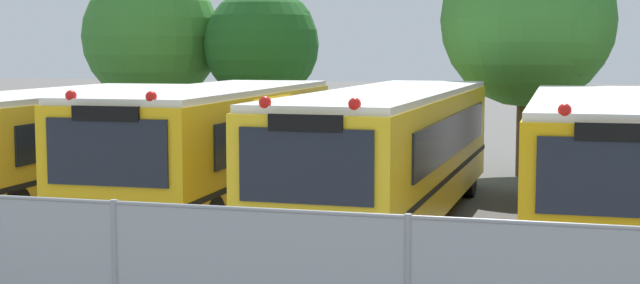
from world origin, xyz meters
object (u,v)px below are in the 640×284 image
at_px(school_bus_2, 391,150).
at_px(tree_2, 533,22).
at_px(tree_0, 151,36).
at_px(school_bus_1, 214,146).
at_px(school_bus_3, 602,160).
at_px(school_bus_0, 55,143).
at_px(tree_1, 265,42).

distance_m(school_bus_2, tree_2, 8.44).
distance_m(tree_0, tree_2, 12.87).
distance_m(school_bus_1, tree_2, 10.24).
relative_size(school_bus_3, tree_0, 1.65).
distance_m(school_bus_0, school_bus_2, 7.47).
bearing_deg(school_bus_2, tree_0, -44.48).
bearing_deg(school_bus_0, tree_1, -98.26).
relative_size(school_bus_1, school_bus_2, 0.83).
distance_m(tree_1, tree_2, 9.02).
distance_m(school_bus_0, school_bus_3, 11.41).
xyz_separation_m(school_bus_1, school_bus_3, (7.57, -0.12, -0.03)).
relative_size(school_bus_3, tree_2, 1.55).
height_order(school_bus_0, tree_0, tree_0).
bearing_deg(school_bus_1, school_bus_2, -177.66).
height_order(school_bus_2, tree_2, tree_2).
xyz_separation_m(school_bus_3, tree_1, (-10.12, 10.80, 2.25)).
relative_size(school_bus_0, school_bus_3, 0.98).
relative_size(school_bus_2, school_bus_3, 1.12).
height_order(school_bus_3, tree_0, tree_0).
relative_size(school_bus_0, school_bus_1, 1.05).
bearing_deg(school_bus_0, tree_2, -143.58).
xyz_separation_m(school_bus_2, tree_2, (2.37, 7.64, 2.70)).
distance_m(school_bus_1, tree_0, 12.77).
bearing_deg(tree_0, school_bus_1, -58.49).
bearing_deg(tree_0, school_bus_3, -37.42).
relative_size(school_bus_1, tree_0, 1.54).
bearing_deg(tree_1, school_bus_3, -46.85).
distance_m(school_bus_1, school_bus_2, 3.64).
xyz_separation_m(school_bus_1, tree_0, (-6.55, 10.69, 2.42)).
relative_size(tree_1, tree_2, 0.83).
bearing_deg(tree_2, tree_1, 161.71).
distance_m(school_bus_0, tree_0, 11.06).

